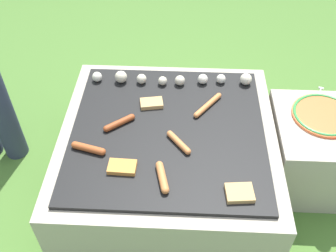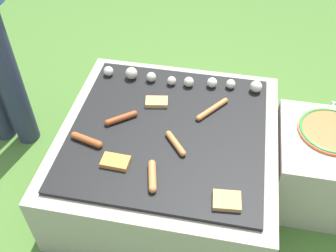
# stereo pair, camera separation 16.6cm
# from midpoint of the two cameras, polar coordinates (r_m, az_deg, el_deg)

# --- Properties ---
(ground_plane) EXTENTS (14.00, 14.00, 0.00)m
(ground_plane) POSITION_cam_midpoint_polar(r_m,az_deg,el_deg) (1.95, -2.46, -8.13)
(ground_plane) COLOR #47702D
(grill) EXTENTS (0.93, 0.93, 0.36)m
(grill) POSITION_cam_midpoint_polar(r_m,az_deg,el_deg) (1.81, -2.63, -4.70)
(grill) COLOR #A89E8C
(grill) RESTS_ON ground_plane
(side_ledge) EXTENTS (0.41, 0.44, 0.36)m
(side_ledge) POSITION_cam_midpoint_polar(r_m,az_deg,el_deg) (1.93, 18.25, -3.57)
(side_ledge) COLOR #A89E8C
(side_ledge) RESTS_ON ground_plane
(sausage_back_right) EXTENTS (0.06, 0.15, 0.03)m
(sausage_back_right) POSITION_cam_midpoint_polar(r_m,az_deg,el_deg) (1.49, -4.06, -7.60)
(sausage_back_right) COLOR #C6753D
(sausage_back_right) RESTS_ON grill
(sausage_mid_left) EXTENTS (0.13, 0.10, 0.03)m
(sausage_mid_left) POSITION_cam_midpoint_polar(r_m,az_deg,el_deg) (1.70, -9.86, 0.33)
(sausage_mid_left) COLOR #93421E
(sausage_mid_left) RESTS_ON grill
(sausage_mid_right) EXTENTS (0.10, 0.12, 0.03)m
(sausage_mid_right) POSITION_cam_midpoint_polar(r_m,az_deg,el_deg) (1.60, -1.40, -2.54)
(sausage_mid_right) COLOR #C6753D
(sausage_mid_right) RESTS_ON grill
(sausage_front_center) EXTENTS (0.13, 0.16, 0.02)m
(sausage_front_center) POSITION_cam_midpoint_polar(r_m,az_deg,el_deg) (1.77, 3.14, 2.93)
(sausage_front_center) COLOR #C6753D
(sausage_front_center) RESTS_ON grill
(sausage_front_right) EXTENTS (0.15, 0.06, 0.03)m
(sausage_front_right) POSITION_cam_midpoint_polar(r_m,az_deg,el_deg) (1.63, -14.36, -3.31)
(sausage_front_right) COLOR #A34C23
(sausage_front_right) RESTS_ON grill
(bread_slice_left) EXTENTS (0.11, 0.09, 0.02)m
(bread_slice_left) POSITION_cam_midpoint_polar(r_m,az_deg,el_deg) (1.46, 7.13, -9.81)
(bread_slice_left) COLOR tan
(bread_slice_left) RESTS_ON grill
(bread_slice_right) EXTENTS (0.11, 0.07, 0.02)m
(bread_slice_right) POSITION_cam_midpoint_polar(r_m,az_deg,el_deg) (1.54, -9.75, -6.06)
(bread_slice_right) COLOR #D18438
(bread_slice_right) RESTS_ON grill
(bread_slice_center) EXTENTS (0.11, 0.08, 0.02)m
(bread_slice_center) POSITION_cam_midpoint_polar(r_m,az_deg,el_deg) (1.78, -5.06, 3.19)
(bread_slice_center) COLOR tan
(bread_slice_center) RESTS_ON grill
(mushroom_row) EXTENTS (0.77, 0.07, 0.06)m
(mushroom_row) POSITION_cam_midpoint_polar(r_m,az_deg,el_deg) (1.89, -2.06, 6.78)
(mushroom_row) COLOR silver
(mushroom_row) RESTS_ON grill
(plate_colorful) EXTENTS (0.28, 0.28, 0.02)m
(plate_colorful) POSITION_cam_midpoint_polar(r_m,az_deg,el_deg) (1.83, 19.34, 1.43)
(plate_colorful) COLOR orange
(plate_colorful) RESTS_ON side_ledge
(fork_utensil) EXTENTS (0.08, 0.17, 0.01)m
(fork_utensil) POSITION_cam_midpoint_polar(r_m,az_deg,el_deg) (1.92, 18.76, 3.86)
(fork_utensil) COLOR silver
(fork_utensil) RESTS_ON side_ledge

